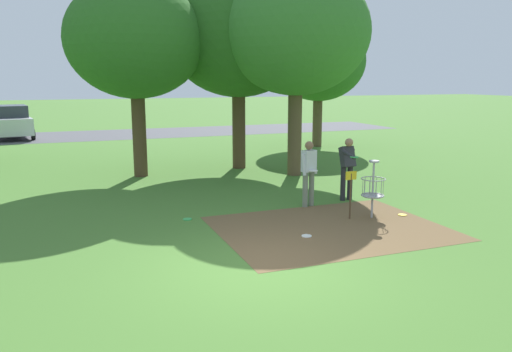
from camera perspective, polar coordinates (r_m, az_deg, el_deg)
ground_plane at (r=8.96m, az=0.26°, el=-10.48°), size 160.00×160.00×0.00m
dirt_tee_pad at (r=11.40m, az=8.39°, el=-5.85°), size 4.95×3.83×0.01m
disc_golf_basket at (r=12.23m, az=12.84°, el=-1.23°), size 0.98×0.58×1.39m
player_foreground_watching at (r=13.86m, az=10.31°, el=1.26°), size 0.47×1.12×1.71m
player_throwing at (r=13.05m, az=6.00°, el=0.70°), size 0.50×0.44×1.71m
frisbee_near_basket at (r=12.82m, az=16.24°, el=-4.25°), size 0.22×0.22×0.02m
frisbee_by_tee at (r=12.06m, az=-7.77°, el=-4.86°), size 0.21×0.21×0.02m
frisbee_mid_grass at (r=10.76m, az=5.74°, el=-6.77°), size 0.22×0.22×0.02m
tree_near_right at (r=18.64m, az=-2.02°, el=15.46°), size 5.06×5.06×6.92m
tree_mid_left at (r=17.29m, az=4.57°, el=15.87°), size 4.88×4.88×6.87m
tree_mid_right at (r=17.45m, az=-13.52°, el=14.76°), size 4.54×4.54×6.48m
tree_far_center at (r=24.90m, az=7.11°, el=12.74°), size 4.47×4.47×6.01m
parking_lot_strip at (r=31.41m, az=-15.49°, el=4.56°), size 36.00×6.00×0.01m
parked_car_leftmost at (r=31.23m, az=-25.92°, el=5.53°), size 2.45×4.43×1.84m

